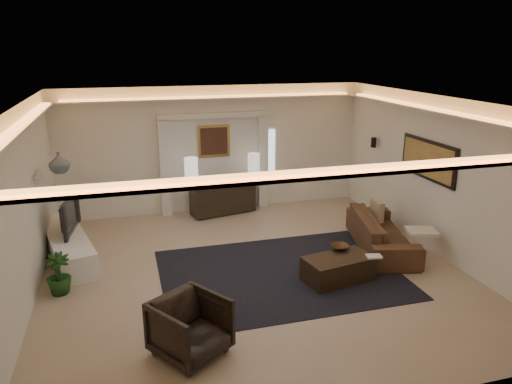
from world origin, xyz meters
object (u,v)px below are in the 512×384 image
object	(u,v)px
sofa	(382,232)
coffee_table	(338,269)
console	(223,197)
armchair	(190,327)

from	to	relation	value
sofa	coffee_table	distance (m)	1.69
sofa	coffee_table	size ratio (longest dim) A/B	2.01
sofa	coffee_table	xyz separation A→B (m)	(-1.36, -1.00, -0.12)
console	coffee_table	world-z (taller)	console
sofa	console	bearing A→B (deg)	55.68
coffee_table	armchair	xyz separation A→B (m)	(-2.64, -1.34, 0.17)
console	coffee_table	size ratio (longest dim) A/B	1.32
sofa	coffee_table	world-z (taller)	sofa
sofa	armchair	distance (m)	4.64
console	sofa	distance (m)	3.76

